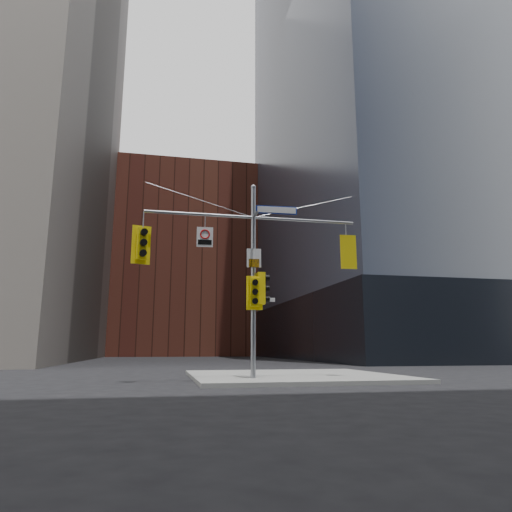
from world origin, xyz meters
name	(u,v)px	position (x,y,z in m)	size (l,w,h in m)	color
ground	(266,387)	(0.00, 0.00, 0.00)	(160.00, 160.00, 0.00)	black
sidewalk_corner	(292,376)	(2.00, 4.00, 0.07)	(8.00, 8.00, 0.15)	gray
tower_ne	(419,4)	(28.00, 32.00, 45.00)	(36.00, 36.00, 90.00)	#95999F
podium_ne	(445,331)	(28.00, 32.00, 3.00)	(36.40, 36.40, 6.00)	black
brick_midrise	(183,265)	(0.00, 58.00, 14.00)	(26.00, 20.00, 28.00)	brown
signal_assembly	(253,259)	(0.00, 1.99, 4.42)	(8.00, 0.80, 7.30)	gray
traffic_light_west_arm	(142,244)	(-4.01, 2.01, 4.80)	(0.66, 0.61, 1.40)	yellow
traffic_light_east_arm	(347,253)	(3.69, 1.99, 4.80)	(0.63, 0.51, 1.32)	yellow
traffic_light_pole_side	(262,289)	(0.33, 2.00, 3.32)	(0.45, 0.38, 1.17)	yellow
traffic_light_pole_front	(255,292)	(0.00, 1.73, 3.14)	(0.59, 0.51, 1.23)	yellow
street_sign_blade	(277,210)	(0.90, 2.00, 6.35)	(1.58, 0.13, 0.31)	navy
regulatory_sign_arm	(205,236)	(-1.81, 1.97, 5.17)	(0.59, 0.09, 0.74)	silver
regulatory_sign_pole	(254,258)	(0.00, 1.88, 4.41)	(0.53, 0.07, 0.70)	silver
street_blade_ew	(265,300)	(0.45, 2.00, 2.92)	(0.74, 0.08, 0.15)	silver
street_blade_ns	(251,299)	(0.00, 2.45, 2.96)	(0.06, 0.67, 0.13)	#145926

